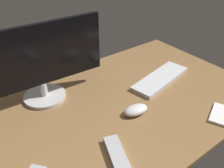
# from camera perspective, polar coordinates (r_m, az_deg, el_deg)

# --- Properties ---
(desk) EXTENTS (1.40, 0.84, 0.02)m
(desk) POSITION_cam_1_polar(r_m,az_deg,el_deg) (1.14, 0.70, -5.31)
(desk) COLOR olive
(desk) RESTS_ON ground
(monitor) EXTENTS (0.61, 0.20, 0.36)m
(monitor) POSITION_cam_1_polar(r_m,az_deg,el_deg) (1.13, -16.61, 4.79)
(monitor) COLOR silver
(monitor) RESTS_ON desk
(keyboard) EXTENTS (0.38, 0.19, 0.02)m
(keyboard) POSITION_cam_1_polar(r_m,az_deg,el_deg) (1.33, 11.12, 1.26)
(keyboard) COLOR silver
(keyboard) RESTS_ON desk
(computer_mouse) EXTENTS (0.12, 0.08, 0.04)m
(computer_mouse) POSITION_cam_1_polar(r_m,az_deg,el_deg) (1.08, 5.54, -5.99)
(computer_mouse) COLOR silver
(computer_mouse) RESTS_ON desk
(tv_remote) EXTENTS (0.11, 0.17, 0.02)m
(tv_remote) POSITION_cam_1_polar(r_m,az_deg,el_deg) (0.91, 1.06, -15.85)
(tv_remote) COLOR #B7B7BC
(tv_remote) RESTS_ON desk
(notepad) EXTENTS (0.17, 0.14, 0.01)m
(notepad) POSITION_cam_1_polar(r_m,az_deg,el_deg) (1.17, 24.19, -6.56)
(notepad) COLOR white
(notepad) RESTS_ON desk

